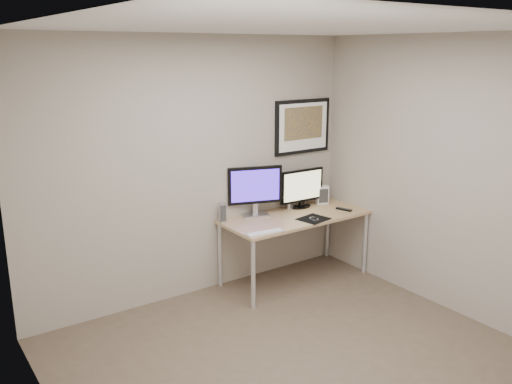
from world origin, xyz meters
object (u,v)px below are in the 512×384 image
monitor_tv (302,187)px  speaker_left (223,213)px  framed_art (303,126)px  keyboard (265,232)px  desk (295,221)px  monitor_large (255,189)px  fan_unit (322,195)px  speaker_right (289,202)px

monitor_tv → speaker_left: monitor_tv is taller
framed_art → monitor_tv: framed_art is taller
framed_art → keyboard: (-0.95, -0.61, -0.88)m
desk → monitor_large: bearing=145.5°
monitor_large → fan_unit: 0.93m
speaker_left → monitor_large: bearing=19.1°
monitor_large → keyboard: size_ratio=1.48×
framed_art → monitor_tv: bearing=-127.2°
monitor_large → monitor_tv: 0.61m
monitor_large → framed_art: bearing=25.7°
framed_art → speaker_right: 0.85m
desk → speaker_left: speaker_left is taller
speaker_right → keyboard: (-0.71, -0.52, -0.07)m
monitor_tv → fan_unit: 0.33m
speaker_left → framed_art: bearing=25.1°
speaker_right → fan_unit: bearing=-20.1°
monitor_large → speaker_right: 0.51m
fan_unit → speaker_right: bearing=-163.9°
speaker_left → monitor_tv: bearing=17.6°
fan_unit → speaker_left: bearing=-161.2°
monitor_large → keyboard: bearing=-96.4°
monitor_large → speaker_left: monitor_large is taller
desk → monitor_tv: monitor_tv is taller
desk → framed_art: 1.07m
desk → framed_art: size_ratio=2.13×
speaker_right → fan_unit: 0.45m
desk → speaker_right: size_ratio=10.01×
monitor_tv → fan_unit: (0.31, 0.00, -0.13)m
desk → speaker_right: speaker_right is taller
framed_art → monitor_tv: size_ratio=1.34×
speaker_left → speaker_right: (0.86, -0.02, -0.02)m
monitor_tv → speaker_left: 1.01m
speaker_left → keyboard: size_ratio=0.52×
fan_unit → monitor_tv: bearing=-157.9°
framed_art → speaker_left: 1.36m
speaker_left → speaker_right: speaker_left is taller
monitor_large → fan_unit: size_ratio=2.75×
keyboard → speaker_left: bearing=112.1°
monitor_tv → framed_art: bearing=54.9°
framed_art → monitor_large: 0.93m
speaker_right → framed_art: bearing=6.2°
keyboard → fan_unit: fan_unit is taller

